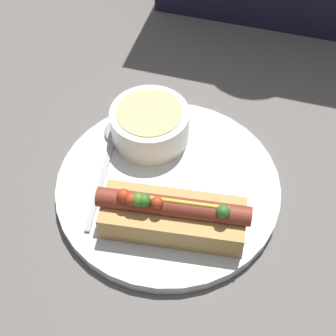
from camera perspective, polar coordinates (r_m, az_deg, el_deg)
name	(u,v)px	position (r m, az deg, el deg)	size (l,w,h in m)	color
ground_plane	(168,190)	(0.59, 0.00, -2.65)	(4.00, 4.00, 0.00)	slate
dinner_plate	(168,186)	(0.58, 0.00, -2.20)	(0.28, 0.28, 0.02)	white
hot_dog	(172,215)	(0.52, 0.51, -5.77)	(0.17, 0.08, 0.06)	tan
soup_bowl	(150,124)	(0.60, -2.23, 5.44)	(0.10, 0.10, 0.05)	silver
spoon	(112,144)	(0.61, -6.87, 2.96)	(0.04, 0.17, 0.01)	#B7B7BC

